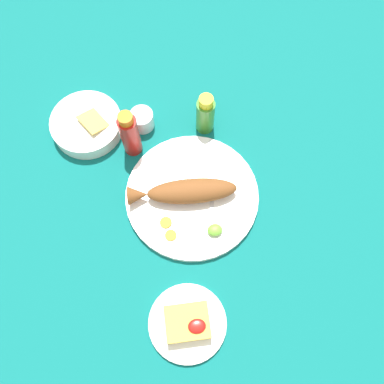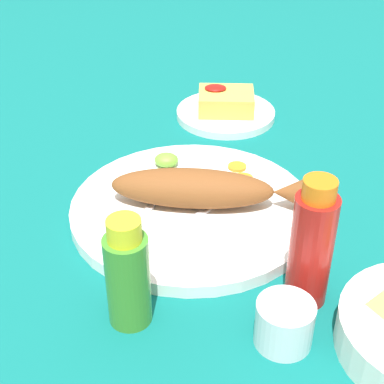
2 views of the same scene
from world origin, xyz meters
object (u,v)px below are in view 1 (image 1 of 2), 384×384
Objects in this scene: fork_near at (199,164)px; hot_sauce_bottle_red at (130,134)px; fork_far at (215,171)px; hot_sauce_bottle_green at (205,114)px; salt_cup at (142,120)px; side_plate_fries at (187,323)px; guacamole_bowl at (87,124)px; main_plate at (192,196)px; fried_fish at (185,192)px.

fork_near is 0.96× the size of hot_sauce_bottle_red.
fork_far is at bearing -26.92° from hot_sauce_bottle_red.
hot_sauce_bottle_green is at bearing 16.47° from fork_far.
salt_cup is at bearing 170.60° from hot_sauce_bottle_green.
side_plate_fries is at bearing 175.87° from fork_far.
hot_sauce_bottle_green is at bearing 20.88° from fork_near.
fork_far is 1.01× the size of side_plate_fries.
hot_sauce_bottle_red is (-0.17, 0.08, 0.06)m from fork_near.
fork_near is 0.33m from guacamole_bowl.
hot_sauce_bottle_green is at bearing 73.10° from main_plate.
fork_far is at bearing -44.82° from salt_cup.
hot_sauce_bottle_red is 1.19× the size of hot_sauce_bottle_green.
side_plate_fries is (-0.05, -0.31, -0.00)m from main_plate.
hot_sauce_bottle_green reaches higher than guacamole_bowl.
fork_far is 0.25m from salt_cup.
hot_sauce_bottle_green reaches higher than main_plate.
hot_sauce_bottle_red reaches higher than salt_cup.
hot_sauce_bottle_green is 0.32m from guacamole_bowl.
fried_fish is 1.75× the size of fork_near.
fork_near reaches higher than main_plate.
main_plate is at bearing -0.00° from fried_fish.
hot_sauce_bottle_green reaches higher than salt_cup.
fried_fish is 0.10m from fork_near.
salt_cup reaches higher than side_plate_fries.
fork_far is at bearing 35.96° from fried_fish.
hot_sauce_bottle_red is at bearing 130.62° from main_plate.
hot_sauce_bottle_red is 0.49m from side_plate_fries.
guacamole_bowl is at bearing 74.77° from fork_far.
salt_cup is at bearing -2.65° from guacamole_bowl.
guacamole_bowl is at bearing 138.17° from fried_fish.
fork_far is 0.24m from hot_sauce_bottle_red.
fork_near is 0.40m from side_plate_fries.
guacamole_bowl is (-0.12, 0.08, -0.05)m from hot_sauce_bottle_red.
salt_cup is 0.35× the size of side_plate_fries.
main_plate is 0.22m from hot_sauce_bottle_green.
main_plate is at bearing -49.38° from hot_sauce_bottle_red.
guacamole_bowl is at bearing 147.37° from hot_sauce_bottle_red.
hot_sauce_bottle_green is at bearing 11.55° from hot_sauce_bottle_red.
salt_cup is at bearing 65.04° from hot_sauce_bottle_red.
hot_sauce_bottle_green is at bearing -9.40° from salt_cup.
guacamole_bowl is (-0.32, 0.03, -0.04)m from hot_sauce_bottle_green.
fried_fish is 0.34m from guacamole_bowl.
side_plate_fries is at bearing -102.35° from hot_sauce_bottle_green.
hot_sauce_bottle_red reaches higher than fried_fish.
main_plate is 0.22m from hot_sauce_bottle_red.
fork_far is 2.89× the size of salt_cup.
hot_sauce_bottle_green is 0.72× the size of guacamole_bowl.
fork_far is at bearing -87.37° from hot_sauce_bottle_green.
hot_sauce_bottle_red is 0.15m from guacamole_bowl.
salt_cup is at bearing 114.10° from fried_fish.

